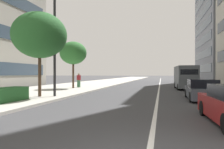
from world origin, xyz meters
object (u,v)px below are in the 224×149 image
(street_lamp_with_banners, at_px, (58,22))
(street_tree_by_lamp_post, at_px, (73,53))
(street_tree_near_plaza_corner, at_px, (40,35))
(delivery_van_ahead, at_px, (185,77))
(pedestrian_on_plaza, at_px, (79,80))
(car_following_behind, at_px, (202,90))

(street_lamp_with_banners, distance_m, street_tree_by_lamp_post, 8.85)
(street_tree_near_plaza_corner, relative_size, street_tree_by_lamp_post, 1.13)
(street_lamp_with_banners, bearing_deg, delivery_van_ahead, -40.66)
(street_lamp_with_banners, bearing_deg, street_tree_by_lamp_post, 16.60)
(street_lamp_with_banners, xyz_separation_m, pedestrian_on_plaza, (9.79, 2.41, -4.49))
(car_following_behind, distance_m, delivery_van_ahead, 10.19)
(delivery_van_ahead, height_order, street_lamp_with_banners, street_lamp_with_banners)
(delivery_van_ahead, distance_m, street_lamp_with_banners, 15.70)
(car_following_behind, bearing_deg, pedestrian_on_plaza, 56.51)
(pedestrian_on_plaza, bearing_deg, street_lamp_with_banners, 27.94)
(street_lamp_with_banners, bearing_deg, pedestrian_on_plaza, 13.80)
(street_tree_near_plaza_corner, distance_m, street_tree_by_lamp_post, 8.94)
(pedestrian_on_plaza, bearing_deg, street_tree_near_plaza_corner, 20.94)
(street_tree_by_lamp_post, distance_m, pedestrian_on_plaza, 3.41)
(delivery_van_ahead, xyz_separation_m, street_tree_by_lamp_post, (-3.13, 12.38, 2.70))
(car_following_behind, xyz_separation_m, street_tree_near_plaza_corner, (-1.80, 11.07, 3.83))
(street_tree_by_lamp_post, xyz_separation_m, pedestrian_on_plaza, (1.42, -0.09, -3.10))
(street_tree_near_plaza_corner, xyz_separation_m, street_tree_by_lamp_post, (8.84, 1.31, -0.38))
(street_lamp_with_banners, height_order, street_tree_near_plaza_corner, street_lamp_with_banners)
(street_lamp_with_banners, relative_size, street_tree_by_lamp_post, 1.73)
(street_tree_near_plaza_corner, bearing_deg, car_following_behind, -80.78)
(car_following_behind, relative_size, pedestrian_on_plaza, 2.67)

